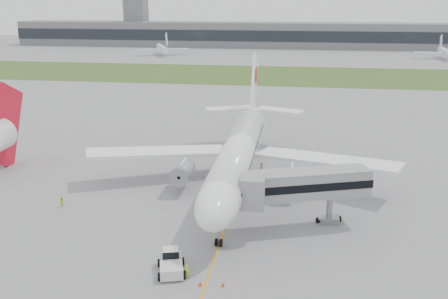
# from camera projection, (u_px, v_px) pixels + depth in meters

# --- Properties ---
(ground) EXTENTS (600.00, 600.00, 0.00)m
(ground) POSITION_uv_depth(u_px,v_px,m) (235.00, 197.00, 72.21)
(ground) COLOR #949497
(ground) RESTS_ON ground
(apron_markings) EXTENTS (70.00, 70.00, 0.04)m
(apron_markings) POSITION_uv_depth(u_px,v_px,m) (230.00, 211.00, 67.48)
(apron_markings) COLOR orange
(apron_markings) RESTS_ON ground
(grass_strip) EXTENTS (600.00, 50.00, 0.02)m
(grass_strip) POSITION_uv_depth(u_px,v_px,m) (276.00, 75.00, 185.69)
(grass_strip) COLOR #35531F
(grass_strip) RESTS_ON ground
(terminal_building) EXTENTS (320.00, 22.30, 14.00)m
(terminal_building) POSITION_uv_depth(u_px,v_px,m) (286.00, 35.00, 287.56)
(terminal_building) COLOR slate
(terminal_building) RESTS_ON ground
(control_tower) EXTENTS (12.00, 12.00, 56.00)m
(control_tower) POSITION_uv_depth(u_px,v_px,m) (138.00, 45.00, 304.45)
(control_tower) COLOR slate
(control_tower) RESTS_ON ground
(airliner) EXTENTS (48.13, 53.95, 17.88)m
(airliner) POSITION_uv_depth(u_px,v_px,m) (240.00, 150.00, 75.16)
(airliner) COLOR white
(airliner) RESTS_ON ground
(pushback_tug) EXTENTS (3.74, 4.68, 2.15)m
(pushback_tug) POSITION_uv_depth(u_px,v_px,m) (171.00, 262.00, 52.46)
(pushback_tug) COLOR silver
(pushback_tug) RESTS_ON ground
(jet_bridge) EXTENTS (16.00, 9.61, 7.66)m
(jet_bridge) POSITION_uv_depth(u_px,v_px,m) (300.00, 185.00, 61.04)
(jet_bridge) COLOR #9A9B9D
(jet_bridge) RESTS_ON ground
(safety_cone_left) EXTENTS (0.40, 0.40, 0.55)m
(safety_cone_left) POSITION_uv_depth(u_px,v_px,m) (200.00, 283.00, 49.90)
(safety_cone_left) COLOR #DF400B
(safety_cone_left) RESTS_ON ground
(safety_cone_right) EXTENTS (0.37, 0.37, 0.51)m
(safety_cone_right) POSITION_uv_depth(u_px,v_px,m) (223.00, 284.00, 49.82)
(safety_cone_right) COLOR #DF400B
(safety_cone_right) RESTS_ON ground
(ground_crew_near) EXTENTS (0.60, 0.41, 1.59)m
(ground_crew_near) POSITION_uv_depth(u_px,v_px,m) (187.00, 271.00, 51.18)
(ground_crew_near) COLOR #B4E626
(ground_crew_near) RESTS_ON ground
(ground_crew_far) EXTENTS (0.93, 0.92, 1.52)m
(ground_crew_far) POSITION_uv_depth(u_px,v_px,m) (62.00, 202.00, 68.62)
(ground_crew_far) COLOR #BEFA29
(ground_crew_far) RESTS_ON ground
(distant_aircraft_left) EXTENTS (33.82, 32.22, 10.18)m
(distant_aircraft_left) POSITION_uv_depth(u_px,v_px,m) (163.00, 55.00, 250.00)
(distant_aircraft_left) COLOR white
(distant_aircraft_left) RESTS_ON ground
(distant_aircraft_right) EXTENTS (28.47, 25.50, 10.32)m
(distant_aircraft_right) POSITION_uv_depth(u_px,v_px,m) (444.00, 59.00, 233.69)
(distant_aircraft_right) COLOR white
(distant_aircraft_right) RESTS_ON ground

